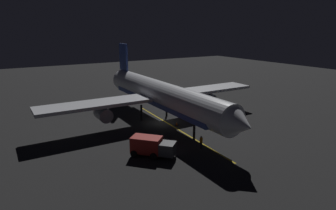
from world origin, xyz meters
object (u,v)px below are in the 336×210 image
at_px(ground_crew_worker, 201,142).
at_px(traffic_cone_near_left, 177,124).
at_px(catering_truck, 197,106).
at_px(airliner, 160,95).
at_px(traffic_cone_under_wing, 230,133).
at_px(traffic_cone_near_right, 160,148).
at_px(baggage_truck, 151,147).

height_order(ground_crew_worker, traffic_cone_near_left, ground_crew_worker).
height_order(catering_truck, ground_crew_worker, catering_truck).
bearing_deg(ground_crew_worker, airliner, -95.01).
bearing_deg(catering_truck, ground_crew_worker, 54.65).
xyz_separation_m(ground_crew_worker, traffic_cone_near_left, (-2.46, -9.70, -0.64)).
bearing_deg(catering_truck, traffic_cone_under_wing, 74.45).
bearing_deg(traffic_cone_near_left, traffic_cone_under_wing, 118.41).
xyz_separation_m(traffic_cone_near_right, traffic_cone_under_wing, (-11.76, 0.56, 0.00)).
relative_size(baggage_truck, traffic_cone_under_wing, 9.86).
bearing_deg(ground_crew_worker, traffic_cone_near_right, -24.72).
xyz_separation_m(baggage_truck, traffic_cone_under_wing, (-13.52, -0.35, -0.99)).
height_order(baggage_truck, ground_crew_worker, baggage_truck).
height_order(catering_truck, traffic_cone_under_wing, catering_truck).
bearing_deg(traffic_cone_under_wing, traffic_cone_near_left, -61.59).
xyz_separation_m(ground_crew_worker, traffic_cone_under_wing, (-6.76, -1.74, -0.64)).
distance_m(ground_crew_worker, traffic_cone_under_wing, 7.01).
bearing_deg(traffic_cone_near_right, traffic_cone_under_wing, 177.29).
bearing_deg(traffic_cone_near_right, catering_truck, -141.34).
bearing_deg(traffic_cone_under_wing, ground_crew_worker, 14.45).
distance_m(baggage_truck, catering_truck, 21.57).
distance_m(airliner, catering_truck, 9.99).
height_order(ground_crew_worker, traffic_cone_under_wing, ground_crew_worker).
xyz_separation_m(traffic_cone_near_left, traffic_cone_under_wing, (-4.30, 7.95, 0.00)).
bearing_deg(baggage_truck, traffic_cone_under_wing, -178.51).
relative_size(ground_crew_worker, traffic_cone_near_left, 3.16).
height_order(airliner, traffic_cone_under_wing, airliner).
bearing_deg(traffic_cone_near_right, baggage_truck, 27.38).
xyz_separation_m(airliner, traffic_cone_near_left, (-1.33, 3.20, -4.43)).
distance_m(airliner, traffic_cone_near_right, 13.02).
xyz_separation_m(airliner, traffic_cone_under_wing, (-5.63, 11.15, -4.43)).
distance_m(traffic_cone_near_right, traffic_cone_under_wing, 11.77).
relative_size(catering_truck, traffic_cone_near_right, 10.93).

